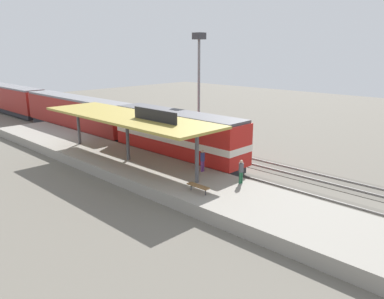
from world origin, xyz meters
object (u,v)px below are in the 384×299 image
Objects in this scene: platform_bench at (198,186)px; passenger_carriage_front at (76,114)px; light_mast at (199,64)px; person_waiting at (241,170)px; person_walking at (203,159)px; locomotive at (177,136)px; passenger_carriage_rear at (10,99)px.

passenger_carriage_front reaches higher than platform_bench.
light_mast is at bearing 43.06° from platform_bench.
person_waiting is at bearing -15.27° from platform_bench.
person_waiting is at bearing -95.51° from passenger_carriage_front.
platform_bench is 0.08× the size of passenger_carriage_front.
locomotive is at bearing 64.98° from person_walking.
light_mast is 18.51m from person_waiting.
person_walking is at bearing 38.97° from platform_bench.
light_mast is (7.80, -13.35, 6.08)m from passenger_carriage_front.
locomotive is at bearing -90.00° from passenger_carriage_front.
locomotive is 10.88m from light_mast.
person_walking is (-2.55, -44.25, -0.46)m from passenger_carriage_rear.
passenger_carriage_front is 16.62m from light_mast.
person_waiting is at bearing -93.13° from passenger_carriage_rear.
person_waiting is (-2.62, -27.17, -0.46)m from passenger_carriage_front.
light_mast reaches higher than platform_bench.
locomotive reaches higher than platform_bench.
person_waiting is 3.72m from person_walking.
passenger_carriage_rear is at bearing 90.00° from locomotive.
person_waiting is at bearing -91.18° from person_walking.
passenger_carriage_rear is at bearing 90.00° from passenger_carriage_front.
passenger_carriage_rear is 48.04m from person_waiting.
light_mast is (7.80, 4.65, 5.99)m from locomotive.
passenger_carriage_front is 11.70× the size of person_walking.
passenger_carriage_rear is 1.71× the size of light_mast.
platform_bench is at bearing 164.73° from person_waiting.
locomotive reaches higher than passenger_carriage_rear.
platform_bench is at bearing -97.27° from passenger_carriage_rear.
platform_bench is at bearing -136.94° from light_mast.
light_mast reaches higher than person_waiting.
person_waiting is 1.00× the size of person_walking.
locomotive reaches higher than passenger_carriage_front.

